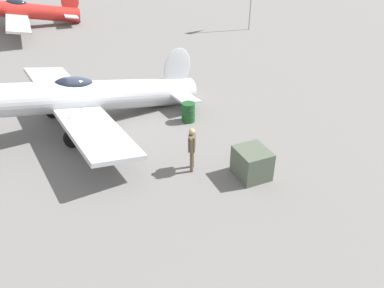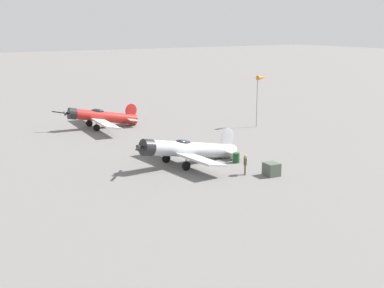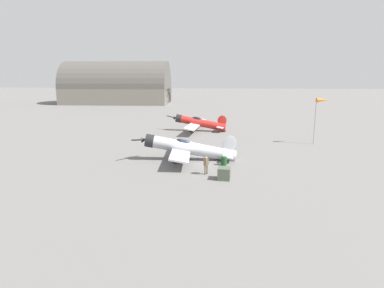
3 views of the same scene
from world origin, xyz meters
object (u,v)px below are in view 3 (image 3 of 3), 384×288
Objects in this scene: windsock_mast at (322,102)px; fuel_drum at (224,161)px; airplane_foreground at (187,148)px; airplane_mid_apron at (199,123)px; equipment_crate at (224,173)px; ground_crew_mechanic at (206,164)px.

fuel_drum is at bearing -136.00° from windsock_mast.
windsock_mast reaches higher than airplane_foreground.
equipment_crate is at bearing 104.36° from airplane_mid_apron.
ground_crew_mechanic is at bearing 109.92° from airplane_foreground.
equipment_crate is at bearing -126.53° from windsock_mast.
ground_crew_mechanic reaches higher than equipment_crate.
equipment_crate is 22.09m from windsock_mast.
ground_crew_mechanic is 2.25m from equipment_crate.
airplane_foreground is at bearing 155.68° from fuel_drum.
airplane_mid_apron is at bearing -93.28° from airplane_foreground.
equipment_crate is (4.51, -26.35, -0.86)m from airplane_mid_apron.
airplane_foreground is 20.40m from windsock_mast.
windsock_mast is at bearing -152.41° from airplane_foreground.
airplane_mid_apron reaches higher than fuel_drum.
ground_crew_mechanic is at bearing 141.30° from equipment_crate.
airplane_mid_apron is 14.36× the size of fuel_drum.
fuel_drum is at bearing 151.27° from airplane_foreground.
equipment_crate is 0.21× the size of windsock_mast.
windsock_mast is at bearing -98.51° from ground_crew_mechanic.
windsock_mast is (12.79, 17.26, 5.14)m from equipment_crate.
airplane_mid_apron is 7.47× the size of ground_crew_mechanic.
windsock_mast reaches higher than fuel_drum.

